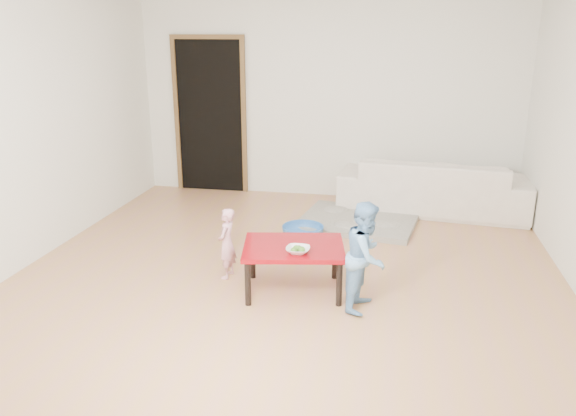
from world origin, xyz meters
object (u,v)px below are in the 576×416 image
(sofa, at_px, (433,185))
(basin, at_px, (303,232))
(child_pink, at_px, (227,243))
(child_blue, at_px, (366,256))
(bowl, at_px, (298,250))
(red_table, at_px, (294,268))

(sofa, distance_m, basin, 1.93)
(sofa, distance_m, child_pink, 3.08)
(sofa, height_order, child_blue, child_blue)
(bowl, xyz_separation_m, child_pink, (-0.71, 0.33, -0.12))
(child_pink, distance_m, basin, 1.24)
(basin, bearing_deg, sofa, 42.25)
(bowl, distance_m, child_pink, 0.79)
(sofa, distance_m, child_blue, 2.83)
(child_pink, height_order, basin, child_pink)
(sofa, xyz_separation_m, basin, (-1.42, -1.29, -0.26))
(red_table, distance_m, child_pink, 0.68)
(child_blue, bearing_deg, bowl, 99.76)
(sofa, xyz_separation_m, child_pink, (-1.93, -2.39, -0.00))
(red_table, bearing_deg, bowl, -67.60)
(bowl, distance_m, child_blue, 0.56)
(red_table, bearing_deg, basin, 95.88)
(child_blue, height_order, basin, child_blue)
(child_pink, relative_size, child_blue, 0.73)
(child_pink, relative_size, basin, 1.44)
(child_pink, bearing_deg, sofa, 144.55)
(sofa, distance_m, red_table, 2.87)
(red_table, distance_m, child_blue, 0.69)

